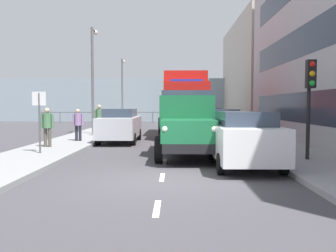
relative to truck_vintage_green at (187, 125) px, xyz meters
name	(u,v)px	position (x,y,z in m)	size (l,w,h in m)	color
ground_plane	(168,141)	(0.77, -6.11, -1.18)	(80.00, 80.00, 0.00)	#423F44
sidewalk_left	(257,140)	(-3.98, -6.11, -1.10)	(2.70, 40.13, 0.15)	gray
sidewalk_right	(80,139)	(5.52, -6.11, -1.10)	(2.70, 40.13, 0.15)	gray
road_centreline_markings	(168,142)	(0.77, -5.67, -1.17)	(0.12, 35.91, 0.01)	silver
building_far_block	(276,74)	(-9.36, -22.17, 3.73)	(8.06, 15.71, 9.82)	beige
sea_horizon	(171,100)	(0.77, -29.17, 1.32)	(80.00, 0.80, 5.00)	#84939E
seawall_railing	(171,114)	(0.77, -25.57, -0.26)	(28.08, 0.08, 1.20)	#4C5156
truck_vintage_green	(187,125)	(0.00, 0.00, 0.00)	(2.17, 5.64, 2.43)	black
lorry_cargo_red	(185,102)	(-0.20, -9.29, 0.90)	(2.58, 8.20, 3.87)	red
car_white_kerbside_near	(243,138)	(-1.68, 1.92, -0.28)	(1.90, 4.41, 1.72)	white
car_navy_kerbside_1	(219,126)	(-1.68, -4.07, -0.28)	(1.92, 4.52, 1.72)	navy
car_maroon_kerbside_2	(207,121)	(-1.68, -10.17, -0.28)	(1.87, 4.39, 1.72)	maroon
car_teal_kerbside_3	(200,117)	(-1.68, -16.40, -0.28)	(1.91, 3.97, 1.72)	#1E6670
car_silver_oppositeside_0	(120,125)	(3.22, -5.26, -0.28)	(1.88, 4.35, 1.72)	#B7BABF
pedestrian_couple_b	(47,124)	(5.79, -1.94, -0.06)	(0.53, 0.34, 1.65)	#4C473D
pedestrian_strolling	(78,122)	(5.18, -4.54, -0.11)	(0.53, 0.34, 1.57)	black
pedestrian_by_lamp	(99,117)	(4.75, -7.49, 0.03)	(0.53, 0.34, 1.79)	#383342
traffic_light_near	(310,88)	(-3.89, 1.46, 1.29)	(0.28, 0.41, 3.20)	black
lamp_post_promenade	(93,71)	(5.49, -9.32, 2.86)	(0.32, 1.14, 6.53)	#59595B
lamp_post_far	(123,85)	(5.39, -21.40, 2.66)	(0.32, 1.14, 6.15)	#59595B
street_sign	(39,111)	(5.38, 0.00, 0.50)	(0.50, 0.07, 2.25)	#4C4C4C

